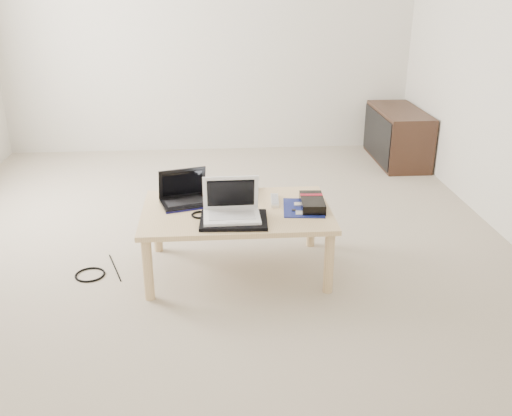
{
  "coord_description": "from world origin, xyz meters",
  "views": [
    {
      "loc": [
        0.03,
        -3.69,
        1.68
      ],
      "look_at": [
        0.27,
        -0.61,
        0.4
      ],
      "focal_mm": 40.0,
      "sensor_mm": 36.0,
      "label": 1
    }
  ],
  "objects": [
    {
      "name": "book",
      "position": [
        0.13,
        -0.35,
        0.42
      ],
      "size": [
        0.36,
        0.32,
        0.03
      ],
      "color": "black",
      "rests_on": "coffee_table"
    },
    {
      "name": "floor_cable_coil",
      "position": [
        -0.73,
        -0.62,
        0.01
      ],
      "size": [
        0.2,
        0.2,
        0.01
      ],
      "primitive_type": "torus",
      "rotation": [
        0.0,
        0.0,
        -0.1
      ],
      "color": "black",
      "rests_on": "ground"
    },
    {
      "name": "remote",
      "position": [
        0.39,
        -0.52,
        0.41
      ],
      "size": [
        0.06,
        0.2,
        0.02
      ],
      "color": "silver",
      "rests_on": "coffee_table"
    },
    {
      "name": "coffee_table",
      "position": [
        0.15,
        -0.61,
        0.35
      ],
      "size": [
        1.1,
        0.7,
        0.4
      ],
      "color": "#DAB583",
      "rests_on": "ground"
    },
    {
      "name": "cable_coil",
      "position": [
        -0.06,
        -0.7,
        0.41
      ],
      "size": [
        0.13,
        0.13,
        0.01
      ],
      "primitive_type": "torus",
      "rotation": [
        0.0,
        0.0,
        -0.33
      ],
      "color": "black",
      "rests_on": "coffee_table"
    },
    {
      "name": "floor_cable_trail",
      "position": [
        -0.6,
        -0.54,
        0.0
      ],
      "size": [
        0.13,
        0.35,
        0.01
      ],
      "primitive_type": "cylinder",
      "rotation": [
        1.57,
        0.0,
        0.34
      ],
      "color": "black",
      "rests_on": "ground"
    },
    {
      "name": "netbook",
      "position": [
        -0.15,
        -0.5,
        0.44
      ],
      "size": [
        0.33,
        0.28,
        0.21
      ],
      "color": "black",
      "rests_on": "coffee_table"
    },
    {
      "name": "neoprene_sleeve",
      "position": [
        0.13,
        -0.8,
        0.41
      ],
      "size": [
        0.38,
        0.29,
        0.02
      ],
      "primitive_type": "cube",
      "rotation": [
        0.0,
        0.0,
        -0.05
      ],
      "color": "black",
      "rests_on": "coffee_table"
    },
    {
      "name": "tablet",
      "position": [
        0.1,
        -0.65,
        0.41
      ],
      "size": [
        0.27,
        0.23,
        0.01
      ],
      "color": "black",
      "rests_on": "coffee_table"
    },
    {
      "name": "white_laptop",
      "position": [
        0.12,
        -0.76,
        0.47
      ],
      "size": [
        0.32,
        0.23,
        0.22
      ],
      "color": "white",
      "rests_on": "neoprene_sleeve"
    },
    {
      "name": "gpu_box",
      "position": [
        0.6,
        -0.62,
        0.43
      ],
      "size": [
        0.15,
        0.27,
        0.06
      ],
      "color": "black",
      "rests_on": "coffee_table"
    },
    {
      "name": "ground",
      "position": [
        0.0,
        0.0,
        0.0
      ],
      "size": [
        4.0,
        4.0,
        0.0
      ],
      "primitive_type": "plane",
      "color": "#AC9E8B",
      "rests_on": "ground"
    },
    {
      "name": "motherboard",
      "position": [
        0.55,
        -0.63,
        0.4
      ],
      "size": [
        0.27,
        0.32,
        0.01
      ],
      "color": "#0C1551",
      "rests_on": "coffee_table"
    },
    {
      "name": "media_cabinet",
      "position": [
        1.77,
        1.45,
        0.25
      ],
      "size": [
        0.41,
        0.9,
        0.5
      ],
      "color": "#3C2218",
      "rests_on": "ground"
    }
  ]
}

